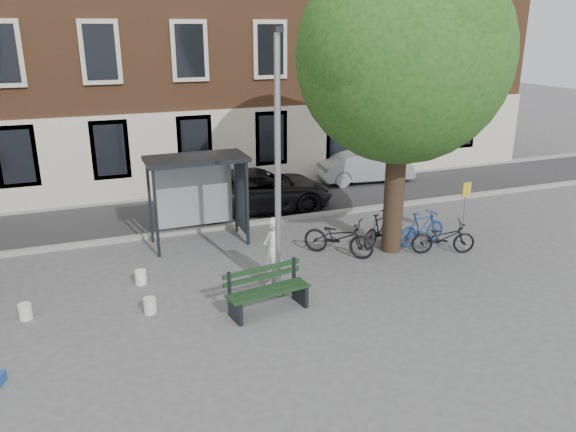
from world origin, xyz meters
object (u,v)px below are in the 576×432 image
(bike_d, at_px, (380,229))
(bus_shelter, at_px, (210,179))
(bike_c, at_px, (339,237))
(car_silver, at_px, (365,166))
(bike_a, at_px, (443,238))
(notice_sign, at_px, (466,200))
(lamppost, at_px, (278,182))
(painter, at_px, (274,251))
(car_dark, at_px, (259,190))
(bike_b, at_px, (422,228))
(bench, at_px, (267,292))

(bike_d, bearing_deg, bus_shelter, 36.88)
(bike_c, distance_m, car_silver, 8.06)
(bike_a, distance_m, notice_sign, 1.46)
(lamppost, bearing_deg, painter, 80.72)
(bike_d, bearing_deg, bike_a, -159.17)
(bus_shelter, relative_size, car_dark, 0.55)
(bus_shelter, bearing_deg, bike_b, -24.06)
(bike_a, bearing_deg, bike_d, 67.30)
(painter, height_order, bike_b, painter)
(painter, height_order, car_dark, painter)
(painter, distance_m, bike_d, 4.05)
(painter, distance_m, bike_c, 2.60)
(bike_a, relative_size, bike_c, 0.88)
(bus_shelter, height_order, bike_c, bus_shelter)
(car_dark, bearing_deg, notice_sign, -132.59)
(bus_shelter, xyz_separation_m, bike_c, (3.03, -2.40, -1.38))
(bike_a, bearing_deg, bike_b, 30.92)
(bike_d, bearing_deg, notice_sign, -132.91)
(bus_shelter, xyz_separation_m, notice_sign, (6.91, -2.82, -0.60))
(bike_b, bearing_deg, bus_shelter, 58.26)
(bike_c, bearing_deg, lamppost, 169.93)
(bus_shelter, bearing_deg, bench, -88.82)
(bike_b, height_order, bike_d, bike_d)
(bike_d, bearing_deg, bike_b, -135.40)
(painter, bearing_deg, bench, 40.52)
(lamppost, distance_m, painter, 2.00)
(bench, height_order, bike_c, bike_c)
(bike_d, distance_m, car_dark, 5.04)
(painter, xyz_separation_m, bike_c, (2.32, 1.11, -0.34))
(lamppost, xyz_separation_m, bench, (-0.51, -0.66, -2.33))
(painter, distance_m, notice_sign, 6.26)
(bike_c, bearing_deg, bike_b, -47.93)
(car_dark, relative_size, notice_sign, 2.80)
(painter, relative_size, bench, 0.89)
(bike_c, distance_m, car_dark, 4.83)
(bench, distance_m, bike_d, 5.12)
(car_dark, bearing_deg, bike_a, -142.42)
(bike_a, height_order, car_silver, car_silver)
(bike_b, relative_size, car_dark, 0.33)
(bike_a, distance_m, car_dark, 6.73)
(lamppost, distance_m, bus_shelter, 4.24)
(bench, bearing_deg, bike_d, 21.94)
(painter, bearing_deg, car_dark, -128.61)
(lamppost, relative_size, notice_sign, 3.33)
(bike_a, height_order, notice_sign, notice_sign)
(bus_shelter, xyz_separation_m, bike_d, (4.51, -2.16, -1.41))
(car_silver, bearing_deg, bike_b, 170.46)
(painter, height_order, bench, painter)
(bench, xyz_separation_m, car_silver, (7.42, 9.06, 0.20))
(bike_b, xyz_separation_m, car_silver, (1.85, 6.83, 0.15))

